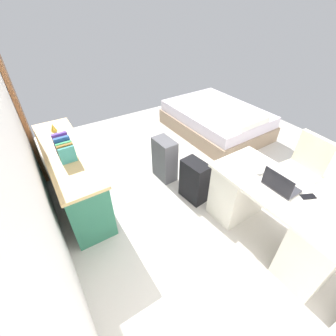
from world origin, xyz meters
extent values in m
plane|color=beige|center=(0.00, 0.00, 0.00)|extent=(5.36, 5.36, 0.00)
cube|color=white|center=(0.00, 2.10, 1.41)|extent=(4.36, 0.10, 2.81)
cube|color=brown|center=(1.63, 2.02, 1.02)|extent=(0.88, 0.05, 2.04)
cube|color=silver|center=(-1.21, 0.09, 0.74)|extent=(1.45, 0.68, 0.04)
cube|color=beige|center=(-1.70, 0.08, 0.36)|extent=(0.41, 0.60, 0.72)
cube|color=beige|center=(-0.72, 0.09, 0.36)|extent=(0.41, 0.60, 0.72)
cylinder|color=black|center=(-0.96, -0.62, 0.02)|extent=(0.52, 0.52, 0.04)
cylinder|color=black|center=(-0.96, -0.62, 0.21)|extent=(0.06, 0.06, 0.42)
cube|color=beige|center=(-0.96, -0.62, 0.46)|extent=(0.49, 0.49, 0.08)
cube|color=beige|center=(-0.97, -0.82, 0.72)|extent=(0.44, 0.09, 0.44)
cube|color=#28664C|center=(0.62, 1.72, 0.36)|extent=(1.76, 0.44, 0.72)
cube|color=tan|center=(0.62, 1.72, 0.74)|extent=(1.80, 0.48, 0.04)
cube|color=#225641|center=(0.22, 1.50, 0.20)|extent=(0.67, 0.01, 0.25)
cube|color=#225641|center=(1.02, 1.50, 0.20)|extent=(0.67, 0.01, 0.25)
cube|color=gray|center=(1.04, -1.11, 0.14)|extent=(1.93, 1.45, 0.28)
cube|color=silver|center=(1.04, -1.11, 0.38)|extent=(1.87, 1.39, 0.20)
cube|color=white|center=(0.37, -1.12, 0.53)|extent=(0.50, 0.69, 0.10)
cube|color=black|center=(-0.24, 0.39, 0.29)|extent=(0.38, 0.26, 0.58)
cube|color=#4C4C51|center=(0.35, 0.49, 0.32)|extent=(0.37, 0.24, 0.64)
cube|color=#333338|center=(-1.17, 0.07, 0.76)|extent=(0.31, 0.23, 0.02)
cube|color=black|center=(-1.17, 0.18, 0.86)|extent=(0.31, 0.02, 0.19)
ellipsoid|color=white|center=(-0.91, 0.08, 0.77)|extent=(0.06, 0.10, 0.03)
cube|color=black|center=(-1.39, -0.02, 0.76)|extent=(0.12, 0.15, 0.01)
cube|color=teal|center=(0.34, 1.72, 0.86)|extent=(0.03, 0.17, 0.19)
cube|color=brown|center=(0.38, 1.72, 0.86)|extent=(0.03, 0.17, 0.21)
cube|color=#31A45D|center=(0.42, 1.72, 0.87)|extent=(0.03, 0.17, 0.21)
cube|color=#214D60|center=(0.46, 1.72, 0.85)|extent=(0.03, 0.17, 0.19)
cube|color=#224B89|center=(0.50, 1.72, 0.88)|extent=(0.04, 0.17, 0.24)
cube|color=#5B2F5D|center=(0.54, 1.72, 0.86)|extent=(0.02, 0.17, 0.19)
cube|color=brown|center=(0.58, 1.72, 0.85)|extent=(0.04, 0.17, 0.19)
cube|color=#57359A|center=(0.62, 1.72, 0.88)|extent=(0.04, 0.17, 0.23)
cone|color=gold|center=(1.18, 1.72, 0.82)|extent=(0.08, 0.08, 0.11)
camera|label=1|loc=(-2.03, 1.93, 2.32)|focal=25.24mm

